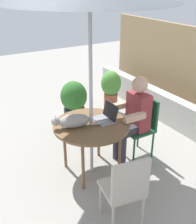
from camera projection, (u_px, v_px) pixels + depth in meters
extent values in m
plane|color=gray|center=(92.00, 170.00, 3.87)|extent=(14.00, 14.00, 0.00)
cube|color=beige|center=(192.00, 121.00, 4.62)|extent=(5.37, 0.20, 0.52)
cylinder|color=brown|center=(91.00, 125.00, 3.55)|extent=(0.98, 0.98, 0.03)
cylinder|color=brown|center=(120.00, 153.00, 3.63)|extent=(0.04, 0.04, 0.70)
cylinder|color=brown|center=(99.00, 135.00, 4.04)|extent=(0.04, 0.04, 0.70)
cylinder|color=brown|center=(65.00, 145.00, 3.80)|extent=(0.04, 0.04, 0.70)
cylinder|color=brown|center=(83.00, 166.00, 3.38)|extent=(0.04, 0.04, 0.70)
cylinder|color=#B7B7BC|center=(91.00, 93.00, 3.36)|extent=(0.04, 0.04, 2.32)
cube|color=#194C2D|center=(137.00, 129.00, 4.02)|extent=(0.40, 0.40, 0.04)
cube|color=#194C2D|center=(148.00, 112.00, 4.00)|extent=(0.40, 0.04, 0.44)
cylinder|color=#194C2D|center=(153.00, 145.00, 4.06)|extent=(0.03, 0.03, 0.42)
cylinder|color=#194C2D|center=(138.00, 135.00, 4.33)|extent=(0.03, 0.03, 0.42)
cylinder|color=#194C2D|center=(120.00, 141.00, 4.17)|extent=(0.03, 0.03, 0.42)
cylinder|color=#194C2D|center=(134.00, 152.00, 3.91)|extent=(0.03, 0.03, 0.42)
cube|color=#B2A899|center=(122.00, 188.00, 2.89)|extent=(0.46, 0.46, 0.04)
cube|color=#B2A899|center=(131.00, 181.00, 2.64)|extent=(0.10, 0.40, 0.44)
cylinder|color=#B2A899|center=(113.00, 221.00, 2.80)|extent=(0.03, 0.03, 0.42)
cylinder|color=#B2A899|center=(143.00, 212.00, 2.91)|extent=(0.03, 0.03, 0.42)
cylinder|color=#B2A899|center=(128.00, 191.00, 3.19)|extent=(0.03, 0.03, 0.42)
cylinder|color=#B2A899|center=(101.00, 198.00, 3.08)|extent=(0.03, 0.03, 0.42)
cube|color=maroon|center=(138.00, 111.00, 3.89)|extent=(0.34, 0.20, 0.54)
sphere|color=#DBAD89|center=(140.00, 85.00, 3.71)|extent=(0.22, 0.22, 0.22)
cube|color=#383842|center=(126.00, 125.00, 3.98)|extent=(0.12, 0.30, 0.12)
cylinder|color=#383842|center=(116.00, 145.00, 4.04)|extent=(0.10, 0.10, 0.46)
cube|color=#383842|center=(132.00, 130.00, 3.86)|extent=(0.12, 0.30, 0.12)
cylinder|color=#383842|center=(123.00, 150.00, 3.91)|extent=(0.10, 0.10, 0.46)
cube|color=#DBAD89|center=(117.00, 106.00, 3.92)|extent=(0.08, 0.32, 0.08)
cube|color=#DBAD89|center=(135.00, 117.00, 3.61)|extent=(0.08, 0.32, 0.08)
cube|color=gray|center=(104.00, 120.00, 3.64)|extent=(0.30, 0.22, 0.02)
cube|color=black|center=(110.00, 111.00, 3.64)|extent=(0.30, 0.06, 0.20)
cube|color=gray|center=(111.00, 111.00, 3.64)|extent=(0.30, 0.06, 0.20)
ellipsoid|color=gray|center=(74.00, 121.00, 3.45)|extent=(0.30, 0.44, 0.17)
sphere|color=gray|center=(56.00, 121.00, 3.39)|extent=(0.11, 0.11, 0.11)
ellipsoid|color=white|center=(65.00, 125.00, 3.44)|extent=(0.15, 0.15, 0.09)
cylinder|color=gray|center=(96.00, 124.00, 3.51)|extent=(0.09, 0.18, 0.04)
cone|color=gray|center=(55.00, 117.00, 3.40)|extent=(0.04, 0.04, 0.03)
cone|color=gray|center=(56.00, 119.00, 3.34)|extent=(0.04, 0.04, 0.03)
cylinder|color=#33383D|center=(75.00, 117.00, 4.91)|extent=(0.36, 0.36, 0.38)
ellipsoid|color=#2D6B28|center=(74.00, 96.00, 4.73)|extent=(0.45, 0.45, 0.52)
cylinder|color=#9E5138|center=(111.00, 102.00, 5.50)|extent=(0.27, 0.27, 0.38)
ellipsoid|color=#4C8C38|center=(111.00, 83.00, 5.33)|extent=(0.39, 0.39, 0.49)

